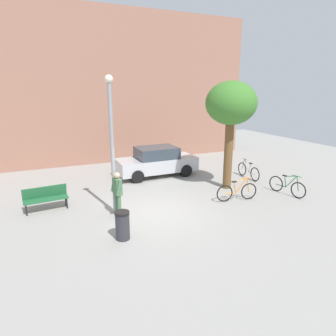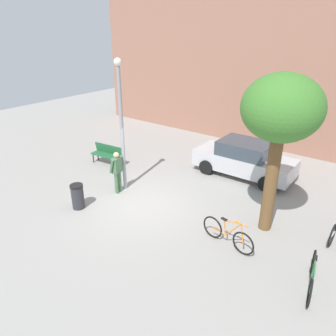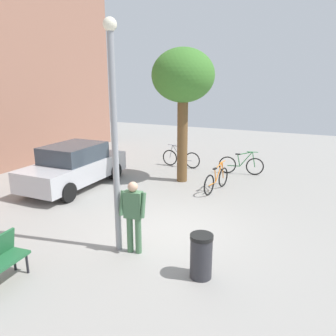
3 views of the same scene
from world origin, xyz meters
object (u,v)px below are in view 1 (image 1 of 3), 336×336
at_px(plaza_tree, 231,106).
at_px(bicycle_orange, 237,192).
at_px(park_bench, 46,196).
at_px(parked_car_silver, 157,161).
at_px(bicycle_silver, 248,171).
at_px(person_by_lamppost, 117,191).
at_px(trash_bin, 123,225).
at_px(lamppost, 112,138).
at_px(bicycle_green, 287,186).

distance_m(plaza_tree, bicycle_orange, 3.79).
xyz_separation_m(park_bench, parked_car_silver, (5.59, 2.65, 0.23)).
distance_m(bicycle_silver, parked_car_silver, 4.83).
bearing_deg(bicycle_silver, parked_car_silver, 150.68).
xyz_separation_m(plaza_tree, parked_car_silver, (-2.27, 3.22, -3.03)).
bearing_deg(bicycle_orange, person_by_lamppost, 175.31).
height_order(park_bench, trash_bin, park_bench).
relative_size(bicycle_silver, trash_bin, 1.99).
height_order(lamppost, parked_car_silver, lamppost).
bearing_deg(trash_bin, bicycle_silver, 25.60).
bearing_deg(bicycle_orange, park_bench, 163.96).
xyz_separation_m(park_bench, bicycle_orange, (7.32, -2.10, -0.16)).
bearing_deg(bicycle_green, parked_car_silver, 129.44).
height_order(person_by_lamppost, bicycle_green, person_by_lamppost).
bearing_deg(person_by_lamppost, trash_bin, -99.73).
relative_size(bicycle_green, bicycle_orange, 1.00).
bearing_deg(bicycle_orange, parked_car_silver, 109.92).
bearing_deg(park_bench, parked_car_silver, 25.37).
relative_size(park_bench, plaza_tree, 0.34).
xyz_separation_m(person_by_lamppost, park_bench, (-2.39, 1.70, -0.42)).
height_order(bicycle_green, trash_bin, bicycle_green).
bearing_deg(park_bench, bicycle_green, -13.84).
height_order(parked_car_silver, trash_bin, parked_car_silver).
distance_m(lamppost, bicycle_green, 7.86).
relative_size(park_bench, bicycle_silver, 0.91).
height_order(bicycle_orange, parked_car_silver, parked_car_silver).
bearing_deg(person_by_lamppost, parked_car_silver, 53.61).
bearing_deg(lamppost, person_by_lamppost, -87.11).
xyz_separation_m(lamppost, plaza_tree, (5.50, 0.73, 0.96)).
bearing_deg(parked_car_silver, lamppost, -129.24).
xyz_separation_m(lamppost, person_by_lamppost, (0.02, -0.40, -1.88)).
relative_size(bicycle_silver, parked_car_silver, 0.43).
height_order(park_bench, bicycle_green, bicycle_green).
bearing_deg(plaza_tree, parked_car_silver, 125.21).
relative_size(plaza_tree, parked_car_silver, 1.15).
height_order(bicycle_orange, trash_bin, bicycle_orange).
bearing_deg(parked_car_silver, plaza_tree, -54.79).
height_order(plaza_tree, bicycle_green, plaza_tree).
xyz_separation_m(bicycle_silver, trash_bin, (-7.69, -3.69, 0.08)).
xyz_separation_m(lamppost, bicycle_orange, (4.95, -0.80, -2.46)).
relative_size(lamppost, plaza_tree, 1.02).
relative_size(park_bench, bicycle_orange, 0.91).
xyz_separation_m(bicycle_silver, bicycle_green, (-0.04, -2.70, 0.00)).
bearing_deg(bicycle_green, bicycle_orange, 173.00).
distance_m(bicycle_green, bicycle_orange, 2.45).
bearing_deg(bicycle_green, bicycle_silver, 89.20).
bearing_deg(bicycle_green, plaza_tree, 135.81).
height_order(park_bench, plaza_tree, plaza_tree).
bearing_deg(bicycle_orange, bicycle_silver, 44.13).
distance_m(bicycle_silver, trash_bin, 8.53).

